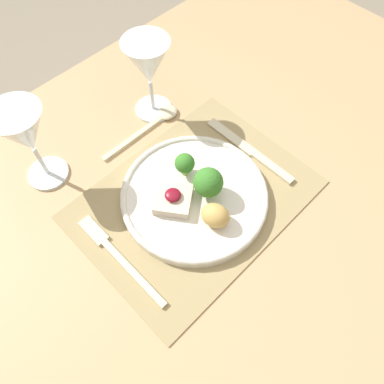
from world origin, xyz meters
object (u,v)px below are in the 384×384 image
(knife, at_px, (255,154))
(wine_glass_far, at_px, (25,134))
(fork, at_px, (115,254))
(wine_glass_near, at_px, (148,65))
(dinner_plate, at_px, (193,194))
(spoon, at_px, (157,120))

(knife, relative_size, wine_glass_far, 1.24)
(knife, bearing_deg, fork, 174.64)
(wine_glass_near, bearing_deg, dinner_plate, -113.92)
(dinner_plate, relative_size, knife, 1.26)
(knife, relative_size, spoon, 1.09)
(fork, distance_m, wine_glass_near, 0.36)
(dinner_plate, relative_size, spoon, 1.37)
(dinner_plate, bearing_deg, knife, -6.11)
(knife, xyz_separation_m, wine_glass_near, (-0.06, 0.24, 0.12))
(dinner_plate, bearing_deg, wine_glass_far, 123.98)
(fork, height_order, spoon, spoon)
(fork, relative_size, wine_glass_far, 1.24)
(knife, bearing_deg, wine_glass_far, 141.43)
(fork, height_order, wine_glass_near, wine_glass_near)
(dinner_plate, distance_m, knife, 0.16)
(dinner_plate, height_order, wine_glass_far, wine_glass_far)
(spoon, relative_size, wine_glass_far, 1.14)
(wine_glass_far, bearing_deg, wine_glass_near, -4.16)
(fork, relative_size, wine_glass_near, 1.24)
(spoon, relative_size, wine_glass_near, 1.14)
(wine_glass_near, distance_m, wine_glass_far, 0.26)
(dinner_plate, xyz_separation_m, wine_glass_near, (0.10, 0.22, 0.10))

